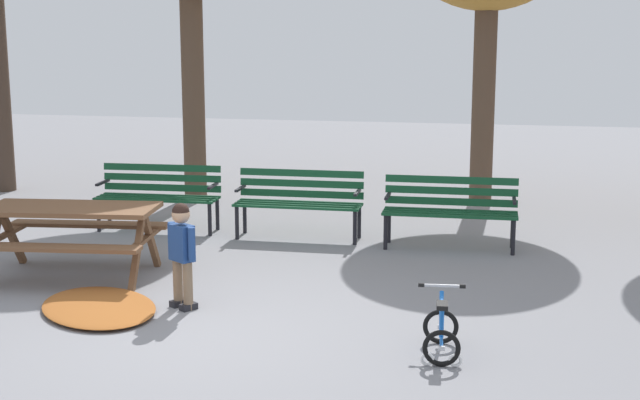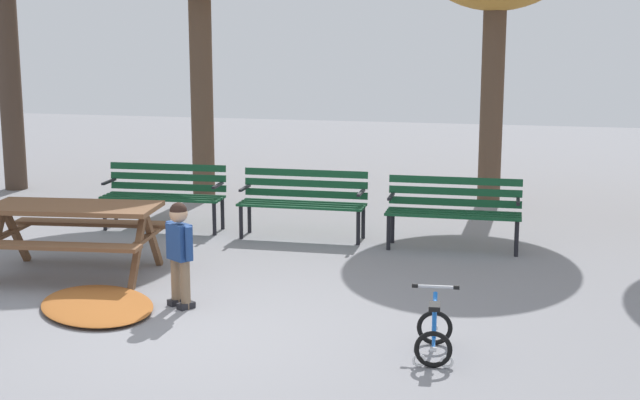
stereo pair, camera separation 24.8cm
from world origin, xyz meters
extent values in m
plane|color=gray|center=(0.00, 0.00, 0.00)|extent=(36.00, 36.00, 0.00)
cube|color=brown|center=(-1.87, 1.47, 0.74)|extent=(1.87, 0.96, 0.05)
cube|color=brown|center=(-1.81, 0.93, 0.45)|extent=(1.82, 0.44, 0.04)
cube|color=brown|center=(-1.93, 2.02, 0.45)|extent=(1.82, 0.44, 0.04)
cube|color=brown|center=(-2.67, 1.63, 0.36)|extent=(0.12, 0.57, 0.76)
cube|color=brown|center=(-2.65, 1.38, 0.42)|extent=(0.20, 1.10, 0.04)
cube|color=brown|center=(-1.07, 1.31, 0.36)|extent=(0.12, 0.57, 0.76)
cube|color=brown|center=(-1.12, 1.81, 0.36)|extent=(0.12, 0.57, 0.76)
cube|color=brown|center=(-1.10, 1.56, 0.42)|extent=(0.20, 1.10, 0.04)
cube|color=#144728|center=(-1.82, 3.89, 0.44)|extent=(1.60, 0.14, 0.03)
cube|color=#144728|center=(-1.82, 3.77, 0.44)|extent=(1.60, 0.14, 0.03)
cube|color=#144728|center=(-1.81, 3.65, 0.44)|extent=(1.60, 0.14, 0.03)
cube|color=#144728|center=(-1.81, 3.53, 0.44)|extent=(1.60, 0.14, 0.03)
cube|color=#144728|center=(-1.82, 3.93, 0.54)|extent=(1.60, 0.12, 0.09)
cube|color=#144728|center=(-1.82, 3.93, 0.67)|extent=(1.60, 0.12, 0.09)
cube|color=#144728|center=(-1.82, 3.93, 0.81)|extent=(1.60, 0.12, 0.09)
cylinder|color=black|center=(-1.06, 3.58, 0.22)|extent=(0.05, 0.05, 0.44)
cylinder|color=black|center=(-1.07, 3.94, 0.22)|extent=(0.05, 0.05, 0.44)
cube|color=black|center=(-1.07, 3.76, 0.62)|extent=(0.06, 0.40, 0.03)
cylinder|color=black|center=(-2.56, 3.51, 0.22)|extent=(0.05, 0.05, 0.44)
cylinder|color=black|center=(-2.57, 3.87, 0.22)|extent=(0.05, 0.05, 0.44)
cube|color=black|center=(-2.56, 3.69, 0.62)|extent=(0.06, 0.40, 0.03)
cube|color=#144728|center=(0.08, 3.83, 0.44)|extent=(1.60, 0.10, 0.03)
cube|color=#144728|center=(0.09, 3.71, 0.44)|extent=(1.60, 0.10, 0.03)
cube|color=#144728|center=(0.09, 3.59, 0.44)|extent=(1.60, 0.10, 0.03)
cube|color=#144728|center=(0.09, 3.47, 0.44)|extent=(1.60, 0.10, 0.03)
cube|color=#144728|center=(0.08, 3.87, 0.54)|extent=(1.60, 0.07, 0.09)
cube|color=#144728|center=(0.08, 3.87, 0.67)|extent=(1.60, 0.07, 0.09)
cube|color=#144728|center=(0.08, 3.87, 0.81)|extent=(1.60, 0.07, 0.09)
cylinder|color=black|center=(0.84, 3.50, 0.22)|extent=(0.05, 0.05, 0.44)
cylinder|color=black|center=(0.83, 3.86, 0.22)|extent=(0.05, 0.05, 0.44)
cube|color=black|center=(0.84, 3.68, 0.62)|extent=(0.05, 0.40, 0.03)
cylinder|color=black|center=(-0.66, 3.47, 0.22)|extent=(0.05, 0.05, 0.44)
cylinder|color=black|center=(-0.67, 3.83, 0.22)|extent=(0.05, 0.05, 0.44)
cube|color=black|center=(-0.66, 3.65, 0.62)|extent=(0.05, 0.40, 0.03)
cube|color=#144728|center=(1.98, 3.69, 0.44)|extent=(1.60, 0.10, 0.03)
cube|color=#144728|center=(1.99, 3.57, 0.44)|extent=(1.60, 0.10, 0.03)
cube|color=#144728|center=(1.99, 3.45, 0.44)|extent=(1.60, 0.10, 0.03)
cube|color=#144728|center=(1.99, 3.33, 0.44)|extent=(1.60, 0.10, 0.03)
cube|color=#144728|center=(1.98, 3.73, 0.54)|extent=(1.60, 0.08, 0.09)
cube|color=#144728|center=(1.98, 3.73, 0.67)|extent=(1.60, 0.08, 0.09)
cube|color=#144728|center=(1.98, 3.73, 0.81)|extent=(1.60, 0.08, 0.09)
cylinder|color=black|center=(2.74, 3.37, 0.22)|extent=(0.05, 0.05, 0.44)
cylinder|color=black|center=(2.73, 3.73, 0.22)|extent=(0.05, 0.05, 0.44)
cube|color=black|center=(2.74, 3.55, 0.62)|extent=(0.05, 0.40, 0.03)
cylinder|color=black|center=(1.24, 3.33, 0.22)|extent=(0.05, 0.05, 0.44)
cylinder|color=black|center=(1.23, 3.69, 0.22)|extent=(0.05, 0.05, 0.44)
cube|color=black|center=(1.24, 3.51, 0.62)|extent=(0.05, 0.40, 0.03)
cylinder|color=#7F664C|center=(-0.27, 0.62, 0.23)|extent=(0.09, 0.09, 0.47)
cube|color=black|center=(-0.27, 0.62, 0.03)|extent=(0.16, 0.18, 0.06)
cylinder|color=#7F664C|center=(-0.40, 0.71, 0.23)|extent=(0.09, 0.09, 0.47)
cube|color=black|center=(-0.40, 0.71, 0.03)|extent=(0.16, 0.18, 0.06)
cube|color=navy|center=(-0.33, 0.67, 0.64)|extent=(0.28, 0.25, 0.34)
sphere|color=tan|center=(-0.33, 0.67, 0.91)|extent=(0.17, 0.17, 0.17)
sphere|color=black|center=(-0.33, 0.67, 0.94)|extent=(0.16, 0.16, 0.16)
cylinder|color=navy|center=(-0.20, 0.58, 0.65)|extent=(0.07, 0.07, 0.32)
cylinder|color=navy|center=(-0.47, 0.76, 0.65)|extent=(0.07, 0.07, 0.32)
torus|color=black|center=(2.14, 0.18, 0.15)|extent=(0.30, 0.07, 0.30)
cylinder|color=silver|center=(2.14, 0.18, 0.15)|extent=(0.05, 0.04, 0.04)
torus|color=black|center=(2.18, -0.34, 0.15)|extent=(0.30, 0.07, 0.30)
cylinder|color=silver|center=(2.18, -0.34, 0.15)|extent=(0.05, 0.04, 0.04)
torus|color=white|center=(2.07, -0.35, 0.05)|extent=(0.11, 0.03, 0.11)
torus|color=white|center=(2.29, -0.33, 0.05)|extent=(0.11, 0.03, 0.11)
cylinder|color=blue|center=(2.15, 0.00, 0.32)|extent=(0.06, 0.31, 0.32)
cylinder|color=blue|center=(2.16, -0.16, 0.30)|extent=(0.04, 0.08, 0.27)
cylinder|color=blue|center=(2.17, -0.24, 0.16)|extent=(0.05, 0.20, 0.05)
cylinder|color=silver|center=(2.14, 0.16, 0.31)|extent=(0.04, 0.07, 0.32)
cylinder|color=blue|center=(2.15, -0.02, 0.42)|extent=(0.06, 0.32, 0.05)
cube|color=black|center=(2.17, -0.18, 0.45)|extent=(0.10, 0.18, 0.04)
cylinder|color=silver|center=(2.14, 0.14, 0.52)|extent=(0.34, 0.05, 0.02)
cylinder|color=black|center=(1.97, 0.13, 0.52)|extent=(0.05, 0.04, 0.04)
cylinder|color=black|center=(2.31, 0.16, 0.52)|extent=(0.05, 0.04, 0.04)
ellipsoid|color=#9E5623|center=(-1.09, 0.43, 0.04)|extent=(1.71, 1.74, 0.07)
cylinder|color=brown|center=(-2.10, 5.98, 1.63)|extent=(0.35, 0.35, 3.25)
cylinder|color=brown|center=(2.26, 6.60, 1.53)|extent=(0.34, 0.34, 3.06)
camera|label=1|loc=(2.61, -7.05, 2.62)|focal=50.20mm
camera|label=2|loc=(2.86, -7.00, 2.62)|focal=50.20mm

